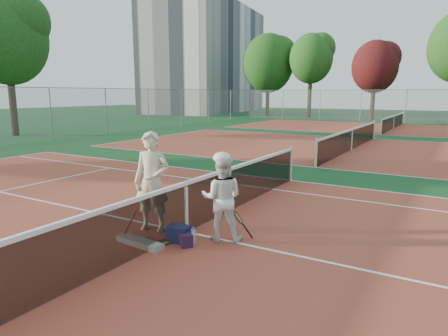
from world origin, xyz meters
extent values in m
plane|color=#0F3A1A|center=(0.00, 0.00, 0.00)|extent=(130.00, 130.00, 0.00)
cube|color=maroon|center=(0.00, 0.00, 0.00)|extent=(23.77, 10.97, 0.01)
cube|color=maroon|center=(0.00, 13.50, 0.00)|extent=(23.77, 10.97, 0.01)
cube|color=maroon|center=(0.00, 27.00, 0.00)|extent=(23.77, 10.97, 0.01)
cube|color=beige|center=(-28.00, 44.00, 7.50)|extent=(12.96, 23.18, 15.00)
imported|color=beige|center=(-0.66, -0.21, 0.98)|extent=(0.83, 0.67, 1.96)
imported|color=silver|center=(0.79, 0.02, 0.79)|extent=(0.95, 0.86, 1.58)
cube|color=black|center=(0.19, -0.49, 0.15)|extent=(0.42, 0.32, 0.31)
cube|color=black|center=(0.39, -0.58, 0.11)|extent=(0.34, 0.33, 0.23)
cube|color=slate|center=(-0.33, -0.98, 0.05)|extent=(1.04, 0.34, 0.11)
cylinder|color=#AEC5DC|center=(0.50, -0.49, 0.15)|extent=(0.09, 0.09, 0.30)
cylinder|color=#382314|center=(-15.44, 37.60, 2.44)|extent=(0.44, 0.44, 4.88)
ellipsoid|color=#194513|center=(-15.44, 37.60, 6.10)|extent=(5.89, 5.89, 6.77)
cylinder|color=#382314|center=(-10.19, 37.17, 2.55)|extent=(0.44, 0.44, 5.10)
ellipsoid|color=#1B4B15|center=(-10.19, 37.17, 6.38)|extent=(4.67, 4.67, 5.37)
cylinder|color=#382314|center=(-3.56, 37.39, 2.13)|extent=(0.44, 0.44, 4.26)
ellipsoid|color=#3F0D0E|center=(-3.56, 37.39, 5.33)|extent=(4.57, 4.57, 5.26)
cylinder|color=#382314|center=(-20.22, 9.22, 2.40)|extent=(0.44, 0.44, 4.80)
ellipsoid|color=#174213|center=(-20.22, 9.22, 6.00)|extent=(4.93, 4.93, 5.67)
camera|label=1|loc=(4.42, -6.03, 2.68)|focal=32.00mm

